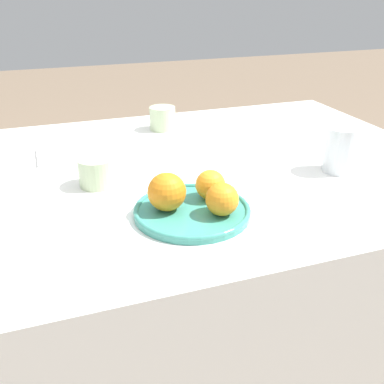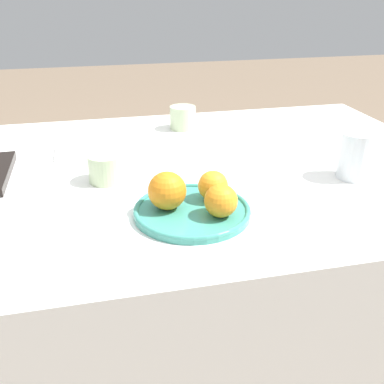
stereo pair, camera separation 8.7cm
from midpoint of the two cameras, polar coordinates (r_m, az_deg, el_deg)
name	(u,v)px [view 1 (the left image)]	position (r m, az deg, el deg)	size (l,w,h in m)	color
table	(153,295)	(1.30, -7.00, -12.98)	(1.56, 0.95, 0.76)	white
fruit_platter	(192,211)	(0.89, -2.80, -2.45)	(0.23, 0.23, 0.02)	teal
orange_0	(167,192)	(0.88, -6.07, -0.05)	(0.08, 0.08, 0.08)	orange
orange_1	(222,199)	(0.86, 0.94, -1.01)	(0.06, 0.06, 0.06)	orange
orange_2	(210,185)	(0.92, -0.36, 0.87)	(0.06, 0.06, 0.06)	orange
water_glass	(341,150)	(1.12, 16.29, 5.15)	(0.08, 0.08, 0.11)	silver
cup_0	(97,172)	(1.04, -14.39, 2.42)	(0.08, 0.08, 0.06)	#B7CC9E
cup_1	(163,118)	(1.41, -5.56, 9.28)	(0.08, 0.08, 0.07)	#B7CC9E
napkin	(63,155)	(1.25, -18.04, 4.46)	(0.13, 0.13, 0.01)	white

